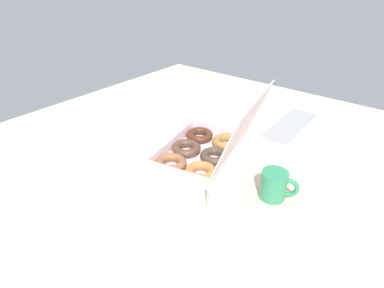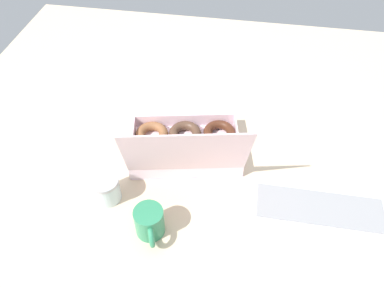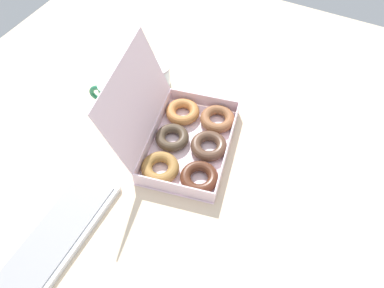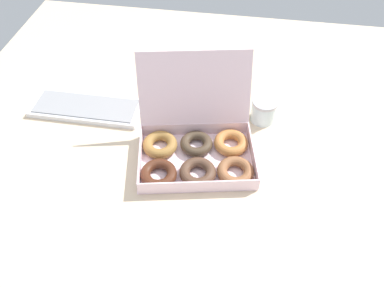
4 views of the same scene
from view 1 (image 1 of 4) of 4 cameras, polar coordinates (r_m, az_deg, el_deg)
ground_plane at (r=112.44cm, az=2.24°, el=-2.96°), size 180.00×180.00×2.00cm
donut_box at (r=110.02cm, az=2.32°, el=-1.09°), size 40.62×38.00×27.53cm
keyboard at (r=137.69cm, az=18.13°, el=3.10°), size 38.81×13.94×2.20cm
coffee_mug at (r=94.28cm, az=15.49°, el=-7.49°), size 8.08×11.40×9.01cm
glass_jar at (r=86.71cm, az=5.59°, el=-10.53°), size 8.58×8.58×8.33cm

